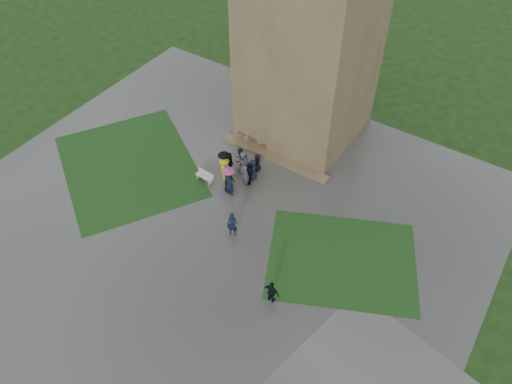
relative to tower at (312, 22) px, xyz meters
The scene contains 10 objects.
ground 17.49m from the tower, 90.00° to the right, with size 120.00×120.00×0.00m, color black.
plaza 15.81m from the tower, 90.00° to the right, with size 34.00×34.00×0.02m, color #3A3937.
lawn_inset_left 16.55m from the tower, 127.69° to the right, with size 11.00×9.00×0.01m, color #133312.
lawn_inset_right 15.90m from the tower, 49.64° to the right, with size 9.00×7.00×0.01m, color #133312.
tower is the anchor object (origin of this frame).
tower_plinth 9.90m from the tower, 90.00° to the right, with size 9.00×0.80×0.22m, color brown.
bench 12.81m from the tower, 107.47° to the right, with size 1.42×0.51×0.81m.
visitor_cluster 11.02m from the tower, 97.13° to the right, with size 2.96×3.97×2.48m.
pedestrian_mid 14.58m from the tower, 82.13° to the right, with size 0.68×0.45×1.88m, color black.
pedestrian_near 18.10m from the tower, 66.70° to the right, with size 1.02×0.58×1.74m, color black.
Camera 1 is at (14.27, -13.32, 25.08)m, focal length 35.00 mm.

